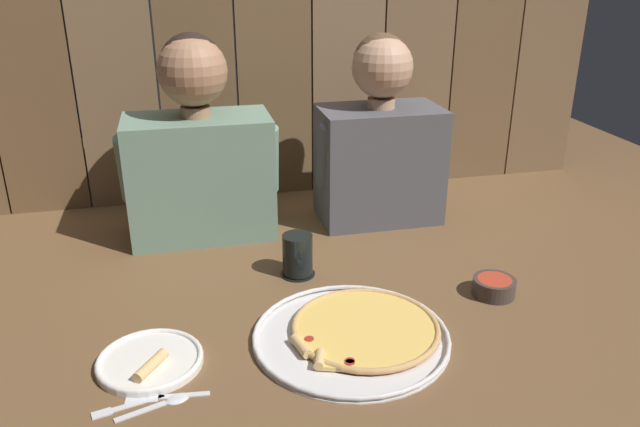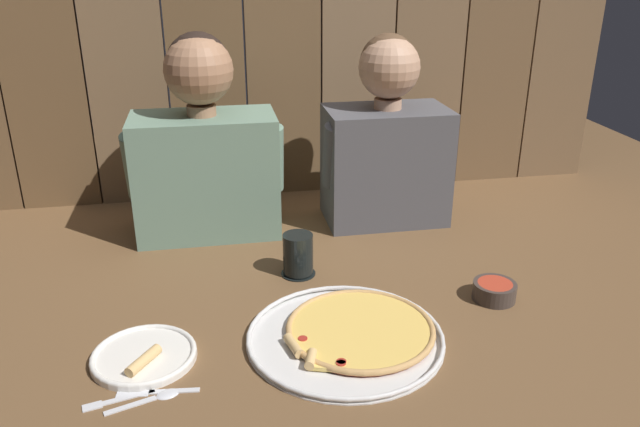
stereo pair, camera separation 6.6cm
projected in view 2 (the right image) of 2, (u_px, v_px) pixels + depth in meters
ground_plane at (327, 299)px, 1.50m from camera, size 3.20×3.20×0.00m
pizza_tray at (351, 333)px, 1.34m from camera, size 0.42×0.42×0.03m
dinner_plate at (144, 356)px, 1.27m from camera, size 0.21×0.21×0.03m
drinking_glass at (298, 255)px, 1.59m from camera, size 0.09×0.09×0.11m
dipping_bowl at (494, 290)px, 1.49m from camera, size 0.10×0.10×0.04m
table_fork at (115, 400)px, 1.16m from camera, size 0.13×0.05×0.01m
table_knife at (157, 392)px, 1.18m from camera, size 0.16×0.03×0.01m
table_spoon at (156, 396)px, 1.16m from camera, size 0.14×0.06×0.01m
diner_left at (204, 147)px, 1.76m from camera, size 0.44×0.22×0.57m
diner_right at (386, 141)px, 1.85m from camera, size 0.40×0.22×0.56m
wooden_backdrop_wall at (282, 23)px, 1.96m from camera, size 2.19×0.03×1.12m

